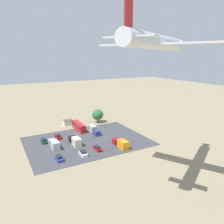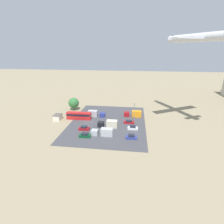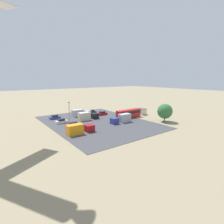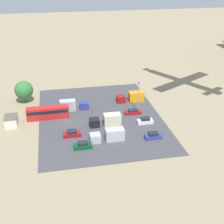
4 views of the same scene
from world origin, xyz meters
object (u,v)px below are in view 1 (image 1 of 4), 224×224
Objects in this scene: bus at (79,126)px; parked_truck_3 at (121,144)px; parked_truck_1 at (54,144)px; airplane at (158,42)px; parked_truck_0 at (75,141)px; parked_car_2 at (44,141)px; shed_building at (68,123)px; parked_car_0 at (58,137)px; parked_car_4 at (59,158)px; parked_car_1 at (97,148)px; parked_car_3 at (83,153)px; parked_truck_2 at (94,130)px.

bus reaches higher than parked_truck_3.
airplane is (-16.43, 35.12, 34.18)m from parked_truck_1.
parked_car_2 is at bearing 142.66° from parked_truck_0.
shed_building is at bearing 78.81° from parked_truck_0.
parked_car_0 is 0.53× the size of parked_truck_0.
parked_truck_0 is (7.07, 15.35, -0.41)m from bus.
parked_car_0 reaches higher than parked_car_4.
airplane reaches higher than parked_truck_1.
parked_truck_3 is (-23.87, 17.95, 0.68)m from parked_car_2.
parked_car_1 is at bearing 90.42° from shed_building.
parked_car_2 is at bearing 24.37° from bus.
parked_car_3 is at bearing 72.59° from bus.
bus is 1.37× the size of parked_truck_3.
parked_car_1 is 0.56× the size of parked_truck_3.
bus is 8.25m from parked_truck_2.
parked_car_3 is 8.06m from parked_car_4.
parked_car_1 is 0.57× the size of parked_truck_1.
shed_building is 0.37× the size of bus.
parked_truck_2 reaches higher than parked_car_4.
parked_car_4 is at bearing -132.46° from parked_truck_0.
airplane is (-12.73, 43.87, 34.83)m from parked_car_0.
parked_car_3 reaches higher than parked_car_4.
parked_truck_3 is (-2.59, 18.60, -0.04)m from parked_truck_2.
parked_truck_1 is at bearing 173.26° from parked_truck_0.
parked_car_0 is 20.10m from parked_car_4.
parked_car_2 is at bearing 1.74° from parked_truck_2.
airplane is (-18.69, 41.82, 34.84)m from parked_car_2.
bus is 59.95m from airplane.
airplane is (-9.62, 24.05, 34.82)m from parked_car_3.
parked_truck_2 is (-6.36, 16.68, 0.14)m from shed_building.
parked_car_4 is 0.49× the size of parked_truck_3.
parked_car_4 reaches higher than parked_car_2.
parked_truck_3 is at bearing 104.86° from bus.
parked_car_4 is at bearing 5.94° from parked_car_1.
parked_truck_2 is 18.78m from parked_truck_3.
shed_building is at bearing 62.21° from parked_truck_1.
parked_car_0 is 20.06m from parked_car_3.
parked_truck_0 is at bearing -67.37° from parked_car_0.
parked_car_0 is 6.30m from parked_car_2.
parked_truck_3 reaches higher than parked_car_0.
airplane is (5.18, 23.87, 34.16)m from parked_truck_3.
parked_car_2 is 19.95m from parked_car_3.
parked_car_3 is (6.10, 1.82, 0.09)m from parked_car_1.
parked_car_4 is at bearing 57.46° from bus.
parked_car_1 is 9.85m from parked_truck_0.
parked_car_2 is 0.51× the size of parked_truck_1.
parked_car_4 is at bearing -173.75° from airplane.
shed_building is 22.88m from parked_car_2.
parked_car_1 is (1.90, 23.69, -1.22)m from bus.
parked_car_4 is 22.88m from parked_truck_3.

